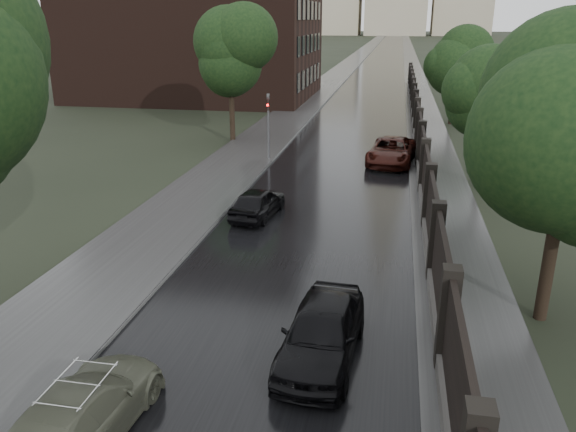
# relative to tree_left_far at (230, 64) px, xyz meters

# --- Properties ---
(road) EXTENTS (8.00, 420.00, 0.02)m
(road) POSITION_rel_tree_left_far_xyz_m (8.00, 160.00, -5.23)
(road) COLOR black
(road) RESTS_ON ground
(sidewalk_left) EXTENTS (4.00, 420.00, 0.16)m
(sidewalk_left) POSITION_rel_tree_left_far_xyz_m (2.00, 160.00, -5.16)
(sidewalk_left) COLOR #2D2D2D
(sidewalk_left) RESTS_ON ground
(verge_right) EXTENTS (3.00, 420.00, 0.08)m
(verge_right) POSITION_rel_tree_left_far_xyz_m (13.50, 160.00, -5.20)
(verge_right) COLOR #2D2D2D
(verge_right) RESTS_ON ground
(fence_right) EXTENTS (0.45, 75.72, 2.70)m
(fence_right) POSITION_rel_tree_left_far_xyz_m (12.60, 2.01, -4.23)
(fence_right) COLOR #383533
(fence_right) RESTS_ON ground
(tree_left_far) EXTENTS (4.25, 4.25, 7.39)m
(tree_left_far) POSITION_rel_tree_left_far_xyz_m (0.00, 0.00, 0.00)
(tree_left_far) COLOR black
(tree_left_far) RESTS_ON ground
(tree_right_a) EXTENTS (4.08, 4.08, 7.01)m
(tree_right_a) POSITION_rel_tree_left_far_xyz_m (15.50, -22.00, -0.29)
(tree_right_a) COLOR black
(tree_right_a) RESTS_ON ground
(tree_right_b) EXTENTS (4.08, 4.08, 7.01)m
(tree_right_b) POSITION_rel_tree_left_far_xyz_m (15.50, -8.00, -0.29)
(tree_right_b) COLOR black
(tree_right_b) RESTS_ON ground
(tree_right_c) EXTENTS (4.08, 4.08, 7.01)m
(tree_right_c) POSITION_rel_tree_left_far_xyz_m (15.50, 10.00, -0.29)
(tree_right_c) COLOR black
(tree_right_c) RESTS_ON ground
(traffic_light) EXTENTS (0.16, 0.32, 4.00)m
(traffic_light) POSITION_rel_tree_left_far_xyz_m (3.70, -5.01, -2.84)
(traffic_light) COLOR #59595E
(traffic_light) RESTS_ON ground
(volga_sedan) EXTENTS (2.10, 4.62, 1.31)m
(volga_sedan) POSITION_rel_tree_left_far_xyz_m (5.25, -28.96, -4.59)
(volga_sedan) COLOR #4F5241
(volga_sedan) RESTS_ON ground
(hatchback_left) EXTENTS (1.98, 3.95, 1.29)m
(hatchback_left) POSITION_rel_tree_left_far_xyz_m (5.47, -15.00, -4.60)
(hatchback_left) COLOR black
(hatchback_left) RESTS_ON ground
(car_right_near) EXTENTS (2.09, 4.59, 1.53)m
(car_right_near) POSITION_rel_tree_left_far_xyz_m (9.60, -25.17, -4.48)
(car_right_near) COLOR black
(car_right_near) RESTS_ON ground
(car_right_far) EXTENTS (3.08, 5.65, 1.50)m
(car_right_far) POSITION_rel_tree_left_far_xyz_m (10.98, -4.34, -4.49)
(car_right_far) COLOR black
(car_right_far) RESTS_ON ground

